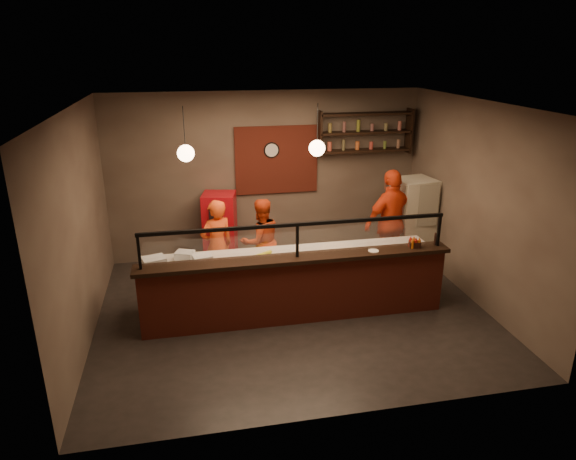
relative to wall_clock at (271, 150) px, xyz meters
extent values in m
plane|color=black|center=(-0.10, -2.46, -2.10)|extent=(6.00, 6.00, 0.00)
plane|color=#342B28|center=(-0.10, -2.46, 1.10)|extent=(6.00, 6.00, 0.00)
plane|color=#695B4D|center=(-0.10, 0.04, -0.50)|extent=(6.00, 0.00, 6.00)
plane|color=#695B4D|center=(-3.10, -2.46, -0.50)|extent=(0.00, 5.00, 5.00)
plane|color=#695B4D|center=(2.90, -2.46, -0.50)|extent=(0.00, 5.00, 5.00)
plane|color=#695B4D|center=(-0.10, -4.96, -0.50)|extent=(6.00, 0.00, 6.00)
cube|color=maroon|center=(0.10, 0.01, -0.20)|extent=(1.60, 0.04, 1.30)
cube|color=maroon|center=(-0.10, -2.76, -1.60)|extent=(4.60, 0.25, 1.00)
cube|color=black|center=(-0.10, -2.76, -1.07)|extent=(4.70, 0.37, 0.06)
cube|color=gray|center=(-0.10, -2.26, -1.68)|extent=(4.60, 0.75, 0.85)
cube|color=silver|center=(-0.10, -2.26, -1.23)|extent=(4.60, 0.75, 0.05)
cube|color=white|center=(-0.10, -2.76, -0.79)|extent=(4.40, 0.02, 0.50)
cube|color=black|center=(-0.10, -2.76, -0.54)|extent=(4.50, 0.05, 0.05)
cube|color=black|center=(-2.32, -2.76, -0.79)|extent=(0.04, 0.04, 0.50)
cube|color=black|center=(-0.10, -2.76, -0.79)|extent=(0.04, 0.04, 0.50)
cube|color=black|center=(2.12, -2.76, -0.79)|extent=(0.04, 0.04, 0.50)
cube|color=black|center=(1.80, -0.14, -0.05)|extent=(1.80, 0.28, 0.04)
cube|color=black|center=(1.80, -0.14, 0.30)|extent=(1.80, 0.28, 0.04)
cube|color=black|center=(1.80, -0.14, 0.65)|extent=(1.80, 0.28, 0.04)
cube|color=black|center=(0.90, -0.14, 0.30)|extent=(0.04, 0.28, 0.85)
cube|color=black|center=(2.70, -0.14, 0.30)|extent=(0.04, 0.28, 0.85)
cylinder|color=black|center=(0.00, 0.00, 0.00)|extent=(0.30, 0.04, 0.30)
cylinder|color=black|center=(-1.60, -2.26, 0.80)|extent=(0.01, 0.01, 0.60)
sphere|color=#FCBF8A|center=(-1.60, -2.26, 0.45)|extent=(0.24, 0.24, 0.24)
cylinder|color=black|center=(0.30, -2.26, 0.80)|extent=(0.01, 0.01, 0.60)
sphere|color=#FCBF8A|center=(0.30, -2.26, 0.45)|extent=(0.24, 0.24, 0.24)
imported|color=#EB4916|center=(-1.19, -1.47, -1.29)|extent=(0.69, 0.59, 1.61)
imported|color=red|center=(-0.42, -1.29, -1.34)|extent=(0.88, 0.77, 1.53)
imported|color=red|center=(1.95, -1.34, -1.13)|extent=(1.22, 0.78, 1.94)
cube|color=beige|center=(2.50, -1.02, -1.27)|extent=(0.79, 0.75, 1.66)
cube|color=#B10B14|center=(-1.06, -0.31, -1.41)|extent=(0.70, 0.66, 1.39)
cylinder|color=beige|center=(0.67, -2.22, -1.19)|extent=(0.71, 0.71, 0.01)
cube|color=white|center=(-1.47, -2.38, -1.13)|extent=(0.32, 0.27, 0.14)
cube|color=silver|center=(-1.72, -2.17, -1.13)|extent=(0.33, 0.30, 0.13)
cube|color=white|center=(-2.17, -2.39, -1.12)|extent=(0.39, 0.35, 0.16)
cylinder|color=yellow|center=(-0.54, -2.27, -1.17)|extent=(0.32, 0.22, 0.06)
cube|color=black|center=(1.74, -2.75, -0.99)|extent=(0.18, 0.15, 0.09)
cylinder|color=black|center=(2.10, -2.72, -0.94)|extent=(0.05, 0.05, 0.19)
cylinder|color=silver|center=(1.07, -2.79, -1.03)|extent=(0.20, 0.20, 0.01)
camera|label=1|loc=(-1.60, -9.53, 1.89)|focal=32.00mm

